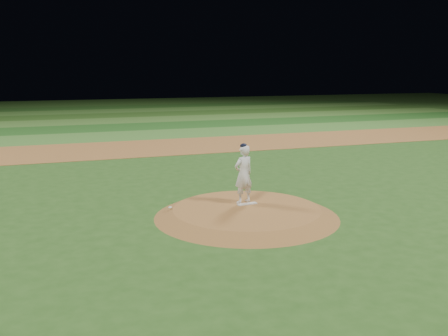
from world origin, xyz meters
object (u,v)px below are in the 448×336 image
object	(u,v)px
rosin_bag	(170,207)
pitcher_on_mound	(243,174)
pitchers_mound	(246,212)
pitching_rubber	(247,204)

from	to	relation	value
rosin_bag	pitcher_on_mound	world-z (taller)	pitcher_on_mound
pitchers_mound	pitching_rubber	xyz separation A→B (m)	(0.18, 0.40, 0.14)
pitchers_mound	pitching_rubber	size ratio (longest dim) A/B	8.63
rosin_bag	pitcher_on_mound	distance (m)	2.46
pitching_rubber	pitcher_on_mound	xyz separation A→B (m)	(-0.04, 0.21, 0.90)
pitchers_mound	pitching_rubber	bearing A→B (deg)	65.20
pitching_rubber	pitcher_on_mound	size ratio (longest dim) A/B	0.34
pitchers_mound	pitching_rubber	world-z (taller)	pitching_rubber
rosin_bag	pitcher_on_mound	size ratio (longest dim) A/B	0.06
pitching_rubber	pitcher_on_mound	world-z (taller)	pitcher_on_mound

